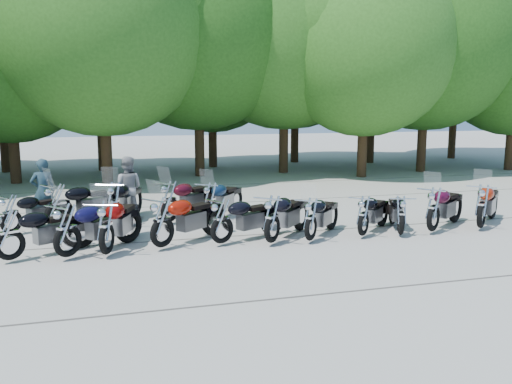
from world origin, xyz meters
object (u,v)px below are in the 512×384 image
object	(u,v)px
rider_0	(43,191)
motorcycle_12	(57,204)
motorcycle_8	(401,214)
motorcycle_9	(434,208)
motorcycle_13	(114,203)
motorcycle_14	(170,200)
motorcycle_5	(272,217)
motorcycle_6	(311,218)
motorcycle_2	(106,226)
motorcycle_10	(482,205)
motorcycle_4	(222,219)
motorcycle_11	(10,213)
rider_1	(127,188)
motorcycle_1	(67,229)
motorcycle_7	(364,214)
motorcycle_15	(210,200)
motorcycle_3	(162,221)
motorcycle_0	(9,233)

from	to	relation	value
rider_0	motorcycle_12	bearing A→B (deg)	100.70
motorcycle_8	motorcycle_9	distance (m)	0.96
motorcycle_13	motorcycle_14	size ratio (longest dim) A/B	1.04
motorcycle_5	motorcycle_13	distance (m)	4.48
motorcycle_6	motorcycle_9	bearing A→B (deg)	-137.92
motorcycle_9	motorcycle_12	world-z (taller)	motorcycle_12
motorcycle_2	motorcycle_10	world-z (taller)	motorcycle_2
motorcycle_4	motorcycle_8	size ratio (longest dim) A/B	1.09
motorcycle_8	motorcycle_11	size ratio (longest dim) A/B	0.99
motorcycle_8	rider_1	world-z (taller)	rider_1
motorcycle_12	rider_1	xyz separation A→B (m)	(1.82, 0.95, 0.21)
motorcycle_1	motorcycle_6	distance (m)	5.49
motorcycle_4	rider_1	world-z (taller)	rider_1
motorcycle_12	rider_0	distance (m)	1.14
motorcycle_7	motorcycle_13	bearing A→B (deg)	21.58
motorcycle_2	rider_1	distance (m)	3.93
motorcycle_2	motorcycle_5	distance (m)	3.74
motorcycle_11	motorcycle_15	xyz separation A→B (m)	(5.10, 0.04, 0.06)
motorcycle_11	rider_1	distance (m)	3.18
motorcycle_8	motorcycle_10	size ratio (longest dim) A/B	0.85
motorcycle_13	motorcycle_15	bearing A→B (deg)	-160.41
motorcycle_2	rider_1	xyz separation A→B (m)	(0.61, 3.88, 0.21)
motorcycle_15	motorcycle_5	bearing A→B (deg)	147.51
motorcycle_1	motorcycle_6	world-z (taller)	motorcycle_1
motorcycle_10	motorcycle_6	bearing A→B (deg)	47.89
motorcycle_1	motorcycle_8	world-z (taller)	motorcycle_1
motorcycle_10	motorcycle_11	xyz separation A→B (m)	(-11.78, 2.67, -0.10)
motorcycle_2	motorcycle_3	xyz separation A→B (m)	(1.22, 0.26, -0.01)
motorcycle_6	motorcycle_8	bearing A→B (deg)	-138.87
motorcycle_2	motorcycle_13	bearing A→B (deg)	-73.61
motorcycle_9	rider_0	size ratio (longest dim) A/B	1.33
motorcycle_3	motorcycle_14	bearing A→B (deg)	-47.83
motorcycle_12	motorcycle_13	bearing A→B (deg)	-126.75
motorcycle_4	rider_1	size ratio (longest dim) A/B	1.24
motorcycle_9	motorcycle_10	size ratio (longest dim) A/B	0.99
motorcycle_8	motorcycle_13	xyz separation A→B (m)	(-6.86, 2.83, 0.12)
motorcycle_9	motorcycle_13	bearing A→B (deg)	33.58
motorcycle_12	motorcycle_5	bearing A→B (deg)	-150.72
motorcycle_8	motorcycle_9	size ratio (longest dim) A/B	0.86
motorcycle_3	motorcycle_14	xyz separation A→B (m)	(0.47, 2.63, -0.01)
motorcycle_10	motorcycle_11	bearing A→B (deg)	34.75
motorcycle_5	rider_0	xyz separation A→B (m)	(-5.39, 3.97, 0.23)
motorcycle_8	rider_1	size ratio (longest dim) A/B	1.13
motorcycle_10	motorcycle_2	bearing A→B (deg)	47.43
motorcycle_0	motorcycle_15	size ratio (longest dim) A/B	0.98
motorcycle_8	motorcycle_9	world-z (taller)	motorcycle_9
motorcycle_7	motorcycle_2	bearing A→B (deg)	46.71
motorcycle_9	motorcycle_0	bearing A→B (deg)	52.50
motorcycle_0	motorcycle_5	world-z (taller)	motorcycle_5
motorcycle_7	motorcycle_10	size ratio (longest dim) A/B	0.86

